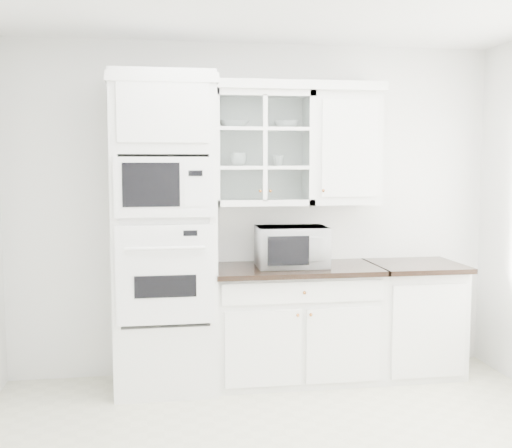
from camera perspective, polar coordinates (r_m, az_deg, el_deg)
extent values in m
cube|color=white|center=(5.29, -0.11, 1.28)|extent=(4.00, 0.02, 2.70)
cube|color=white|center=(4.93, -8.18, -0.85)|extent=(0.76, 0.65, 2.40)
cube|color=white|center=(4.64, -8.06, -4.51)|extent=(0.70, 0.03, 0.72)
cube|color=black|center=(4.63, -8.05, -5.52)|extent=(0.44, 0.01, 0.16)
cube|color=white|center=(4.57, -8.17, 3.23)|extent=(0.70, 0.03, 0.43)
cube|color=black|center=(4.55, -9.31, 3.46)|extent=(0.40, 0.01, 0.31)
cube|color=white|center=(5.21, 3.48, -8.96)|extent=(1.30, 0.60, 0.88)
cube|color=black|center=(5.08, 3.59, -4.03)|extent=(1.32, 0.67, 0.04)
cube|color=white|center=(5.51, 13.79, -8.30)|extent=(0.70, 0.60, 0.88)
cube|color=black|center=(5.39, 14.05, -3.63)|extent=(0.72, 0.67, 0.04)
cube|color=white|center=(5.13, 0.50, 6.73)|extent=(0.80, 0.33, 0.90)
cube|color=white|center=(5.13, 0.49, 5.05)|extent=(0.74, 0.29, 0.02)
cube|color=white|center=(5.14, 0.50, 8.40)|extent=(0.74, 0.29, 0.02)
cube|color=white|center=(5.28, 7.78, 6.64)|extent=(0.55, 0.33, 0.90)
cube|color=white|center=(5.12, -0.64, 12.17)|extent=(2.14, 0.38, 0.07)
imported|color=white|center=(5.07, 3.16, -2.00)|extent=(0.56, 0.47, 0.32)
imported|color=white|center=(5.10, -2.02, 8.86)|extent=(0.26, 0.26, 0.06)
imported|color=white|center=(5.19, 2.72, 8.81)|extent=(0.21, 0.21, 0.06)
imported|color=white|center=(5.09, -1.56, 5.75)|extent=(0.17, 0.17, 0.11)
imported|color=white|center=(5.17, 1.99, 5.64)|extent=(0.10, 0.10, 0.09)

